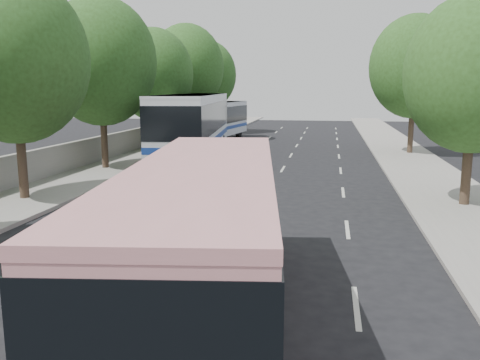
% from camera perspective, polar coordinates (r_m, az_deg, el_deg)
% --- Properties ---
extents(ground, '(120.00, 120.00, 0.00)m').
position_cam_1_polar(ground, '(13.47, -5.89, -9.27)').
color(ground, black).
rests_on(ground, ground).
extents(sidewalk_left, '(4.00, 90.00, 0.15)m').
position_cam_1_polar(sidewalk_left, '(34.65, -10.40, 2.79)').
color(sidewalk_left, '#9E998E').
rests_on(sidewalk_left, ground).
extents(sidewalk_right, '(4.00, 90.00, 0.12)m').
position_cam_1_polar(sidewalk_right, '(32.87, 18.62, 2.00)').
color(sidewalk_right, '#9E998E').
rests_on(sidewalk_right, ground).
extents(low_wall, '(0.30, 90.00, 1.50)m').
position_cam_1_polar(low_wall, '(35.22, -13.20, 4.16)').
color(low_wall, '#9E998E').
rests_on(low_wall, sidewalk_left).
extents(tree_left_b, '(5.70, 5.70, 8.88)m').
position_cam_1_polar(tree_left_b, '(21.76, -23.98, 12.91)').
color(tree_left_b, '#38281E').
rests_on(tree_left_b, ground).
extents(tree_left_c, '(6.00, 6.00, 9.35)m').
position_cam_1_polar(tree_left_c, '(28.87, -15.32, 13.17)').
color(tree_left_c, '#38281E').
rests_on(tree_left_c, ground).
extents(tree_left_d, '(5.52, 5.52, 8.60)m').
position_cam_1_polar(tree_left_d, '(36.22, -9.64, 11.95)').
color(tree_left_d, '#38281E').
rests_on(tree_left_d, ground).
extents(tree_left_e, '(6.30, 6.30, 9.82)m').
position_cam_1_polar(tree_left_e, '(43.84, -5.96, 12.77)').
color(tree_left_e, '#38281E').
rests_on(tree_left_e, ground).
extents(tree_left_f, '(5.88, 5.88, 9.16)m').
position_cam_1_polar(tree_left_f, '(51.61, -3.68, 11.95)').
color(tree_left_f, '#38281E').
rests_on(tree_left_f, ground).
extents(tree_right_near, '(5.10, 5.10, 7.95)m').
position_cam_1_polar(tree_right_near, '(20.81, 25.12, 11.29)').
color(tree_right_near, '#38281E').
rests_on(tree_right_near, ground).
extents(tree_right_far, '(6.00, 6.00, 9.35)m').
position_cam_1_polar(tree_right_far, '(36.59, 19.18, 12.29)').
color(tree_right_far, '#38281E').
rests_on(tree_right_far, ground).
extents(pink_bus, '(3.80, 10.11, 3.15)m').
position_cam_1_polar(pink_bus, '(9.48, -4.04, -5.27)').
color(pink_bus, '#D5898B').
rests_on(pink_bus, ground).
extents(pink_taxi, '(1.98, 4.28, 1.42)m').
position_cam_1_polar(pink_taxi, '(17.16, -9.08, -2.59)').
color(pink_taxi, '#F31559').
rests_on(pink_taxi, ground).
extents(white_pickup, '(2.35, 5.52, 1.59)m').
position_cam_1_polar(white_pickup, '(28.21, -1.39, 2.75)').
color(white_pickup, white).
rests_on(white_pickup, ground).
extents(tour_coach_front, '(4.48, 13.98, 4.11)m').
position_cam_1_polar(tour_coach_front, '(31.31, -5.30, 6.55)').
color(tour_coach_front, white).
rests_on(tour_coach_front, ground).
extents(tour_coach_rear, '(3.79, 11.25, 3.30)m').
position_cam_1_polar(tour_coach_rear, '(43.19, -2.85, 6.95)').
color(tour_coach_rear, silver).
rests_on(tour_coach_rear, ground).
extents(taxi_roof_sign, '(0.56, 0.22, 0.18)m').
position_cam_1_polar(taxi_roof_sign, '(17.00, -9.15, 0.04)').
color(taxi_roof_sign, silver).
rests_on(taxi_roof_sign, pink_taxi).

